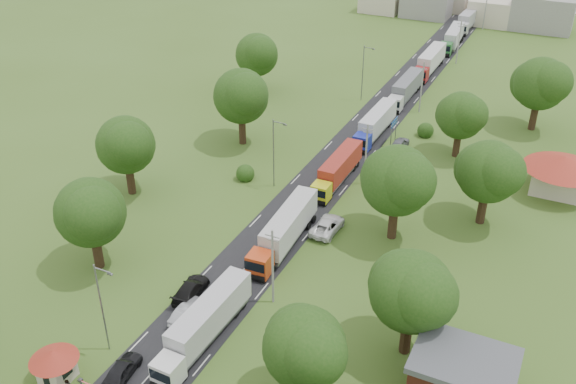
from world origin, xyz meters
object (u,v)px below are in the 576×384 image
Objects in this scene: guard_booth at (54,361)px; info_sign at (394,126)px; car_lane_mid at (189,312)px; truck_0 at (205,323)px; car_lane_front at (122,369)px.

info_sign is (12.40, 60.00, 0.84)m from guard_booth.
info_sign is at bearing -95.91° from car_lane_mid.
info_sign is 0.28× the size of truck_0.
guard_booth is 13.57m from car_lane_mid.
guard_booth is 0.31× the size of truck_0.
guard_booth is 5.95m from car_lane_front.
info_sign is at bearing 86.52° from truck_0.
guard_booth is at bearing 21.68° from car_lane_front.
info_sign reaches higher than truck_0.
info_sign is 0.82× the size of car_lane_mid.
truck_0 is at bearing -128.25° from car_lane_front.
truck_0 is 2.87× the size of car_lane_mid.
car_lane_front is at bearing 84.34° from car_lane_mid.
truck_0 is 3.91m from car_lane_mid.
truck_0 is 8.54m from car_lane_front.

